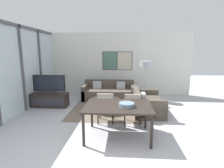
{
  "coord_description": "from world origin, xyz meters",
  "views": [
    {
      "loc": [
        0.42,
        -2.94,
        1.96
      ],
      "look_at": [
        0.06,
        2.47,
        0.95
      ],
      "focal_mm": 28.0,
      "sensor_mm": 36.0,
      "label": 1
    }
  ],
  "objects_px": {
    "dining_table": "(118,108)",
    "dining_chair_left": "(106,106)",
    "sofa_side": "(145,104)",
    "dining_chair_centre": "(132,107)",
    "tv_console": "(50,100)",
    "floor_lamp": "(146,66)",
    "coffee_table": "(105,102)",
    "fruit_bowl": "(127,104)",
    "television": "(49,84)",
    "sofa_main": "(109,93)"
  },
  "relations": [
    {
      "from": "dining_table",
      "to": "dining_chair_left",
      "type": "height_order",
      "value": "dining_chair_left"
    },
    {
      "from": "dining_table",
      "to": "sofa_side",
      "type": "bearing_deg",
      "value": 64.19
    },
    {
      "from": "sofa_side",
      "to": "dining_chair_centre",
      "type": "bearing_deg",
      "value": 154.18
    },
    {
      "from": "dining_chair_left",
      "to": "dining_chair_centre",
      "type": "height_order",
      "value": "same"
    },
    {
      "from": "tv_console",
      "to": "floor_lamp",
      "type": "distance_m",
      "value": 3.9
    },
    {
      "from": "coffee_table",
      "to": "fruit_bowl",
      "type": "bearing_deg",
      "value": -70.18
    },
    {
      "from": "television",
      "to": "dining_chair_centre",
      "type": "distance_m",
      "value": 3.18
    },
    {
      "from": "sofa_main",
      "to": "coffee_table",
      "type": "bearing_deg",
      "value": -90.0
    },
    {
      "from": "tv_console",
      "to": "coffee_table",
      "type": "xyz_separation_m",
      "value": [
        2.02,
        -0.27,
        0.05
      ]
    },
    {
      "from": "tv_console",
      "to": "sofa_side",
      "type": "bearing_deg",
      "value": -5.77
    },
    {
      "from": "floor_lamp",
      "to": "dining_table",
      "type": "bearing_deg",
      "value": -106.99
    },
    {
      "from": "sofa_side",
      "to": "floor_lamp",
      "type": "bearing_deg",
      "value": -6.05
    },
    {
      "from": "tv_console",
      "to": "floor_lamp",
      "type": "relative_size",
      "value": 0.8
    },
    {
      "from": "sofa_main",
      "to": "fruit_bowl",
      "type": "relative_size",
      "value": 6.09
    },
    {
      "from": "fruit_bowl",
      "to": "dining_chair_centre",
      "type": "bearing_deg",
      "value": 78.42
    },
    {
      "from": "dining_chair_left",
      "to": "floor_lamp",
      "type": "bearing_deg",
      "value": 61.52
    },
    {
      "from": "television",
      "to": "floor_lamp",
      "type": "bearing_deg",
      "value": 19.1
    },
    {
      "from": "dining_table",
      "to": "fruit_bowl",
      "type": "height_order",
      "value": "fruit_bowl"
    },
    {
      "from": "dining_table",
      "to": "fruit_bowl",
      "type": "xyz_separation_m",
      "value": [
        0.19,
        -0.08,
        0.12
      ]
    },
    {
      "from": "dining_chair_centre",
      "to": "sofa_side",
      "type": "bearing_deg",
      "value": 64.18
    },
    {
      "from": "television",
      "to": "fruit_bowl",
      "type": "distance_m",
      "value": 3.46
    },
    {
      "from": "tv_console",
      "to": "dining_table",
      "type": "distance_m",
      "value": 3.29
    },
    {
      "from": "sofa_side",
      "to": "fruit_bowl",
      "type": "bearing_deg",
      "value": 160.34
    },
    {
      "from": "sofa_side",
      "to": "fruit_bowl",
      "type": "height_order",
      "value": "fruit_bowl"
    },
    {
      "from": "dining_chair_left",
      "to": "dining_table",
      "type": "bearing_deg",
      "value": -64.97
    },
    {
      "from": "television",
      "to": "sofa_main",
      "type": "height_order",
      "value": "television"
    },
    {
      "from": "sofa_main",
      "to": "dining_chair_centre",
      "type": "relative_size",
      "value": 2.43
    },
    {
      "from": "floor_lamp",
      "to": "fruit_bowl",
      "type": "bearing_deg",
      "value": -103.57
    },
    {
      "from": "television",
      "to": "fruit_bowl",
      "type": "height_order",
      "value": "television"
    },
    {
      "from": "tv_console",
      "to": "coffee_table",
      "type": "relative_size",
      "value": 1.25
    },
    {
      "from": "tv_console",
      "to": "fruit_bowl",
      "type": "distance_m",
      "value": 3.5
    },
    {
      "from": "tv_console",
      "to": "television",
      "type": "bearing_deg",
      "value": 90.0
    },
    {
      "from": "sofa_main",
      "to": "dining_chair_left",
      "type": "distance_m",
      "value": 2.52
    },
    {
      "from": "television",
      "to": "coffee_table",
      "type": "relative_size",
      "value": 1.13
    },
    {
      "from": "dining_table",
      "to": "fruit_bowl",
      "type": "distance_m",
      "value": 0.24
    },
    {
      "from": "fruit_bowl",
      "to": "floor_lamp",
      "type": "xyz_separation_m",
      "value": [
        0.82,
        3.38,
        0.59
      ]
    },
    {
      "from": "dining_chair_left",
      "to": "floor_lamp",
      "type": "distance_m",
      "value": 3.02
    },
    {
      "from": "floor_lamp",
      "to": "television",
      "type": "bearing_deg",
      "value": -160.9
    },
    {
      "from": "sofa_main",
      "to": "dining_chair_centre",
      "type": "distance_m",
      "value": 2.68
    },
    {
      "from": "television",
      "to": "dining_table",
      "type": "distance_m",
      "value": 3.27
    },
    {
      "from": "television",
      "to": "dining_table",
      "type": "height_order",
      "value": "television"
    },
    {
      "from": "tv_console",
      "to": "sofa_main",
      "type": "distance_m",
      "value": 2.35
    },
    {
      "from": "sofa_side",
      "to": "coffee_table",
      "type": "distance_m",
      "value": 1.33
    },
    {
      "from": "sofa_main",
      "to": "coffee_table",
      "type": "height_order",
      "value": "sofa_main"
    },
    {
      "from": "dining_table",
      "to": "dining_chair_left",
      "type": "distance_m",
      "value": 0.88
    },
    {
      "from": "tv_console",
      "to": "dining_chair_left",
      "type": "bearing_deg",
      "value": -31.36
    },
    {
      "from": "floor_lamp",
      "to": "coffee_table",
      "type": "bearing_deg",
      "value": -135.09
    },
    {
      "from": "television",
      "to": "dining_table",
      "type": "xyz_separation_m",
      "value": [
        2.51,
        -2.08,
        -0.14
      ]
    },
    {
      "from": "sofa_side",
      "to": "dining_table",
      "type": "bearing_deg",
      "value": 154.19
    },
    {
      "from": "sofa_side",
      "to": "dining_table",
      "type": "relative_size",
      "value": 1.03
    }
  ]
}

